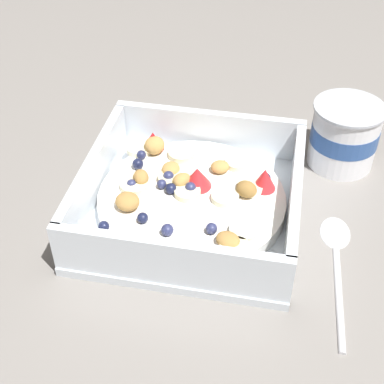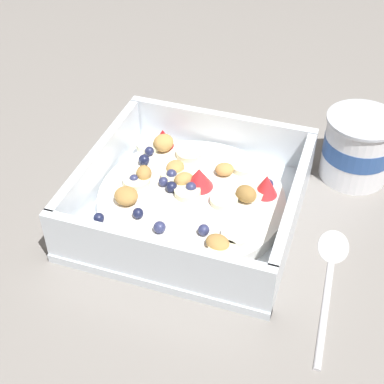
% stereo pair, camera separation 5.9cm
% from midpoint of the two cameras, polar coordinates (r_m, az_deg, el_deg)
% --- Properties ---
extents(ground_plane, '(2.40, 2.40, 0.00)m').
position_cam_midpoint_polar(ground_plane, '(0.61, -1.33, -2.57)').
color(ground_plane, gray).
extents(fruit_bowl, '(0.23, 0.23, 0.06)m').
position_cam_midpoint_polar(fruit_bowl, '(0.60, -2.83, -0.74)').
color(fruit_bowl, white).
rests_on(fruit_bowl, ground).
extents(spoon, '(0.03, 0.17, 0.01)m').
position_cam_midpoint_polar(spoon, '(0.58, 11.83, -5.82)').
color(spoon, silver).
rests_on(spoon, ground).
extents(yogurt_cup, '(0.08, 0.08, 0.08)m').
position_cam_midpoint_polar(yogurt_cup, '(0.67, 12.97, 5.65)').
color(yogurt_cup, white).
rests_on(yogurt_cup, ground).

